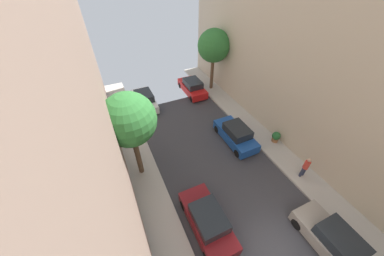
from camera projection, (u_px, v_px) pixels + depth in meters
ground at (279, 256)px, 10.81m from camera, size 32.00×32.00×0.00m
sidewalk_right at (344, 216)px, 12.35m from camera, size 2.00×44.00×0.15m
parked_car_left_2 at (208, 221)px, 11.49m from camera, size 1.78×4.20×1.57m
parked_car_left_3 at (144, 100)px, 20.66m from camera, size 1.78×4.20×1.57m
parked_car_right_2 at (335, 242)px, 10.64m from camera, size 1.78×4.20×1.57m
parked_car_right_3 at (236, 134)px, 16.82m from camera, size 1.78×4.20×1.57m
parked_car_right_4 at (192, 87)px, 22.56m from camera, size 1.78×4.20×1.57m
pedestrian at (306, 167)px, 13.87m from camera, size 0.40×0.36×1.72m
street_tree_1 at (214, 46)px, 20.54m from camera, size 3.24×3.24×6.32m
street_tree_2 at (129, 120)px, 11.72m from camera, size 3.22×3.22×6.28m
potted_plant_1 at (276, 137)px, 16.74m from camera, size 0.66×0.66×0.90m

